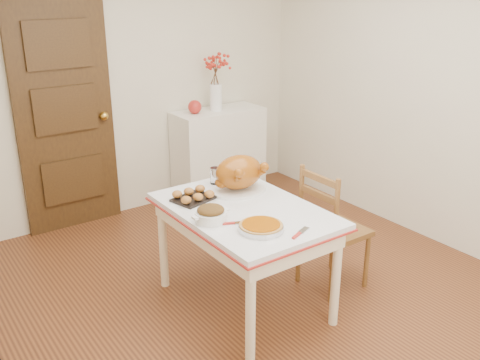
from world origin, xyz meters
TOP-DOWN VIEW (x-y plane):
  - floor at (0.00, 0.00)m, footprint 3.50×4.00m
  - wall_back at (0.00, 2.00)m, footprint 3.50×0.00m
  - wall_right at (1.75, 0.00)m, footprint 0.00×4.00m
  - door_back at (-0.70, 1.97)m, footprint 0.85×0.06m
  - sideboard at (0.78, 1.78)m, footprint 0.92×0.41m
  - kitchen_table at (-0.20, -0.02)m, footprint 0.85×1.23m
  - chair_oak at (0.49, -0.18)m, footprint 0.41×0.41m
  - berry_vase at (0.75, 1.78)m, footprint 0.28×0.28m
  - apple at (0.51, 1.78)m, footprint 0.13×0.13m
  - turkey_platter at (-0.06, 0.24)m, footprint 0.44×0.37m
  - pumpkin_pie at (-0.31, -0.35)m, footprint 0.30×0.30m
  - stuffing_dish at (-0.49, -0.07)m, footprint 0.30×0.27m
  - rolls_tray at (-0.40, 0.29)m, footprint 0.30×0.26m
  - pie_server at (-0.15, -0.52)m, footprint 0.19×0.12m
  - carving_knife at (-0.36, -0.20)m, footprint 0.24×0.14m
  - drinking_glass at (-0.11, 0.47)m, footprint 0.08×0.08m
  - shaker_pair at (0.08, 0.49)m, footprint 0.10×0.05m

SIDE VIEW (x-z plane):
  - floor at x=0.00m, z-range 0.00..0.00m
  - kitchen_table at x=-0.20m, z-range 0.00..0.74m
  - sideboard at x=0.78m, z-range 0.00..0.92m
  - chair_oak at x=0.49m, z-range 0.00..0.93m
  - pie_server at x=-0.15m, z-range 0.74..0.75m
  - carving_knife at x=-0.36m, z-range 0.74..0.75m
  - pumpkin_pie at x=-0.31m, z-range 0.74..0.80m
  - rolls_tray at x=-0.40m, z-range 0.74..0.81m
  - shaker_pair at x=0.08m, z-range 0.74..0.83m
  - stuffing_dish at x=-0.49m, z-range 0.74..0.84m
  - drinking_glass at x=-0.11m, z-range 0.74..0.86m
  - turkey_platter at x=-0.06m, z-range 0.74..1.00m
  - apple at x=0.51m, z-range 0.92..1.06m
  - door_back at x=-0.70m, z-range 0.00..2.06m
  - berry_vase at x=0.75m, z-range 0.92..1.47m
  - wall_back at x=0.00m, z-range 0.00..2.50m
  - wall_right at x=1.75m, z-range 0.00..2.50m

